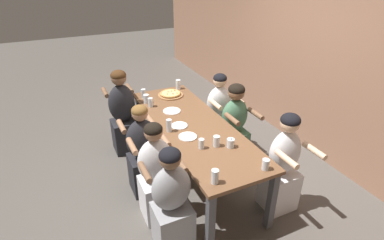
% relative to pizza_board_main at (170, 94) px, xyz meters
% --- Properties ---
extents(ground_plane, '(18.00, 18.00, 0.00)m').
position_rel_pizza_board_main_xyz_m(ground_plane, '(0.89, -0.07, -0.77)').
color(ground_plane, '#514C47').
rests_on(ground_plane, ground).
extents(restaurant_back_panel, '(10.00, 0.06, 3.20)m').
position_rel_pizza_board_main_xyz_m(restaurant_back_panel, '(0.89, 1.74, 0.83)').
color(restaurant_back_panel, '#9E7056').
rests_on(restaurant_back_panel, ground).
extents(dining_table, '(2.39, 0.81, 0.74)m').
position_rel_pizza_board_main_xyz_m(dining_table, '(0.89, -0.07, -0.10)').
color(dining_table, brown).
rests_on(dining_table, ground).
extents(pizza_board_main, '(0.36, 0.36, 0.05)m').
position_rel_pizza_board_main_xyz_m(pizza_board_main, '(0.00, 0.00, 0.00)').
color(pizza_board_main, '#996B42').
rests_on(pizza_board_main, dining_table).
extents(empty_plate_a, '(0.22, 0.22, 0.02)m').
position_rel_pizza_board_main_xyz_m(empty_plate_a, '(0.48, -0.17, -0.02)').
color(empty_plate_a, white).
rests_on(empty_plate_a, dining_table).
extents(empty_plate_b, '(0.20, 0.20, 0.02)m').
position_rel_pizza_board_main_xyz_m(empty_plate_b, '(1.15, -0.25, -0.02)').
color(empty_plate_b, white).
rests_on(empty_plate_b, dining_table).
extents(empty_plate_c, '(0.19, 0.19, 0.02)m').
position_rel_pizza_board_main_xyz_m(empty_plate_c, '(0.88, -0.23, -0.02)').
color(empty_plate_c, white).
rests_on(empty_plate_c, dining_table).
extents(cocktail_glass_blue, '(0.08, 0.08, 0.12)m').
position_rel_pizza_board_main_xyz_m(cocktail_glass_blue, '(1.52, 0.08, 0.02)').
color(cocktail_glass_blue, silver).
rests_on(cocktail_glass_blue, dining_table).
extents(drinking_glass_a, '(0.06, 0.06, 0.15)m').
position_rel_pizza_board_main_xyz_m(drinking_glass_a, '(0.94, -0.38, 0.04)').
color(drinking_glass_a, silver).
rests_on(drinking_glass_a, dining_table).
extents(drinking_glass_b, '(0.07, 0.07, 0.12)m').
position_rel_pizza_board_main_xyz_m(drinking_glass_b, '(0.23, -0.37, 0.03)').
color(drinking_glass_b, silver).
rests_on(drinking_glass_b, dining_table).
extents(drinking_glass_c, '(0.08, 0.08, 0.12)m').
position_rel_pizza_board_main_xyz_m(drinking_glass_c, '(0.09, -0.38, 0.03)').
color(drinking_glass_c, silver).
rests_on(drinking_glass_c, dining_table).
extents(drinking_glass_d, '(0.07, 0.07, 0.14)m').
position_rel_pizza_board_main_xyz_m(drinking_glass_d, '(1.95, -0.35, 0.04)').
color(drinking_glass_d, silver).
rests_on(drinking_glass_d, dining_table).
extents(drinking_glass_e, '(0.07, 0.07, 0.12)m').
position_rel_pizza_board_main_xyz_m(drinking_glass_e, '(1.44, -0.05, 0.03)').
color(drinking_glass_e, silver).
rests_on(drinking_glass_e, dining_table).
extents(drinking_glass_f, '(0.07, 0.07, 0.14)m').
position_rel_pizza_board_main_xyz_m(drinking_glass_f, '(-0.20, 0.20, 0.04)').
color(drinking_glass_f, silver).
rests_on(drinking_glass_f, dining_table).
extents(drinking_glass_g, '(0.06, 0.06, 0.11)m').
position_rel_pizza_board_main_xyz_m(drinking_glass_g, '(1.41, -0.21, 0.02)').
color(drinking_glass_g, silver).
rests_on(drinking_glass_g, dining_table).
extents(drinking_glass_h, '(0.06, 0.06, 0.14)m').
position_rel_pizza_board_main_xyz_m(drinking_glass_h, '(-0.08, -0.37, 0.04)').
color(drinking_glass_h, silver).
rests_on(drinking_glass_h, dining_table).
extents(drinking_glass_i, '(0.07, 0.07, 0.11)m').
position_rel_pizza_board_main_xyz_m(drinking_glass_i, '(1.98, 0.17, 0.03)').
color(drinking_glass_i, silver).
rests_on(drinking_glass_i, dining_table).
extents(diner_far_right, '(0.51, 0.40, 1.17)m').
position_rel_pizza_board_main_xyz_m(diner_far_right, '(1.82, 0.55, -0.23)').
color(diner_far_right, silver).
rests_on(diner_far_right, ground).
extents(diner_far_center, '(0.51, 0.40, 1.13)m').
position_rel_pizza_board_main_xyz_m(diner_far_center, '(0.85, 0.55, -0.24)').
color(diner_far_center, '#477556').
rests_on(diner_far_center, ground).
extents(diner_near_center, '(0.51, 0.40, 1.12)m').
position_rel_pizza_board_main_xyz_m(diner_near_center, '(0.91, -0.70, -0.26)').
color(diner_near_center, '#232328').
rests_on(diner_near_center, ground).
extents(diner_near_right, '(0.51, 0.40, 1.11)m').
position_rel_pizza_board_main_xyz_m(diner_near_right, '(1.80, -0.70, -0.26)').
color(diner_near_right, '#99999E').
rests_on(diner_near_right, ground).
extents(diner_far_midleft, '(0.51, 0.40, 1.13)m').
position_rel_pizza_board_main_xyz_m(diner_far_midleft, '(0.44, 0.55, -0.25)').
color(diner_far_midleft, silver).
rests_on(diner_far_midleft, ground).
extents(diner_near_midright, '(0.51, 0.40, 1.13)m').
position_rel_pizza_board_main_xyz_m(diner_near_midright, '(1.37, -0.70, -0.26)').
color(diner_near_midright, silver).
rests_on(diner_near_midright, ground).
extents(diner_near_left, '(0.51, 0.40, 1.21)m').
position_rel_pizza_board_main_xyz_m(diner_near_left, '(-0.04, -0.70, -0.21)').
color(diner_near_left, '#232328').
rests_on(diner_near_left, ground).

